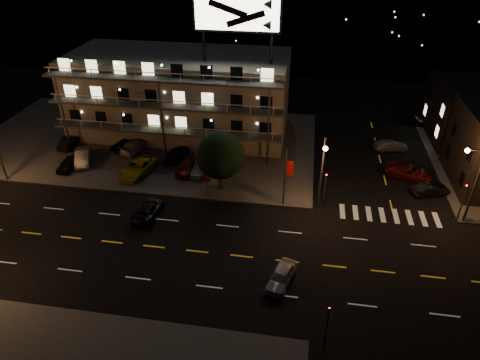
# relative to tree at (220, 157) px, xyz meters

# --- Properties ---
(ground) EXTENTS (140.00, 140.00, 0.00)m
(ground) POSITION_rel_tree_xyz_m (1.92, -10.20, -4.08)
(ground) COLOR black
(ground) RESTS_ON ground
(curb_nw) EXTENTS (44.00, 24.00, 0.15)m
(curb_nw) POSITION_rel_tree_xyz_m (-12.08, 9.80, -4.01)
(curb_nw) COLOR #3E3E3B
(curb_nw) RESTS_ON ground
(motel) EXTENTS (28.00, 13.80, 18.10)m
(motel) POSITION_rel_tree_xyz_m (-8.02, 13.69, 1.26)
(motel) COLOR gray
(motel) RESTS_ON ground
(streetlight_nc) EXTENTS (0.44, 1.92, 8.00)m
(streetlight_nc) POSITION_rel_tree_xyz_m (10.42, -2.26, 0.88)
(streetlight_nc) COLOR #2D2D30
(streetlight_nc) RESTS_ON ground
(streetlight_ne) EXTENTS (1.92, 0.44, 8.00)m
(streetlight_ne) POSITION_rel_tree_xyz_m (24.06, -1.90, 0.88)
(streetlight_ne) COLOR #2D2D30
(streetlight_ne) RESTS_ON ground
(signal_nw) EXTENTS (0.20, 0.27, 4.60)m
(signal_nw) POSITION_rel_tree_xyz_m (10.92, -1.70, -1.51)
(signal_nw) COLOR #2D2D30
(signal_nw) RESTS_ON ground
(signal_sw) EXTENTS (0.20, 0.27, 4.60)m
(signal_sw) POSITION_rel_tree_xyz_m (10.92, -18.69, -1.51)
(signal_sw) COLOR #2D2D30
(signal_sw) RESTS_ON ground
(signal_ne) EXTENTS (0.27, 0.20, 4.60)m
(signal_ne) POSITION_rel_tree_xyz_m (23.92, -1.70, -1.51)
(signal_ne) COLOR #2D2D30
(signal_ne) RESTS_ON ground
(banner_north) EXTENTS (0.83, 0.16, 6.40)m
(banner_north) POSITION_rel_tree_xyz_m (7.01, -1.80, -0.65)
(banner_north) COLOR #2D2D30
(banner_north) RESTS_ON ground
(stop_sign) EXTENTS (0.91, 0.11, 2.61)m
(stop_sign) POSITION_rel_tree_xyz_m (-1.08, -1.63, -2.37)
(stop_sign) COLOR #2D2D30
(stop_sign) RESTS_ON ground
(tree) EXTENTS (5.25, 5.06, 6.62)m
(tree) POSITION_rel_tree_xyz_m (0.00, 0.00, 0.00)
(tree) COLOR black
(tree) RESTS_ON curb_nw
(lot_car_0) EXTENTS (1.70, 3.88, 1.30)m
(lot_car_0) POSITION_rel_tree_xyz_m (-18.31, 1.43, -3.28)
(lot_car_0) COLOR black
(lot_car_0) RESTS_ON curb_nw
(lot_car_1) EXTENTS (3.21, 4.81, 1.50)m
(lot_car_1) POSITION_rel_tree_xyz_m (-17.32, 2.98, -3.18)
(lot_car_1) COLOR #9C9CA2
(lot_car_1) RESTS_ON curb_nw
(lot_car_2) EXTENTS (3.79, 5.92, 1.52)m
(lot_car_2) POSITION_rel_tree_xyz_m (-9.87, 1.65, -3.17)
(lot_car_2) COLOR gold
(lot_car_2) RESTS_ON curb_nw
(lot_car_3) EXTENTS (2.53, 4.60, 1.26)m
(lot_car_3) POSITION_rel_tree_xyz_m (-4.38, 2.89, -3.30)
(lot_car_3) COLOR #63150E
(lot_car_3) RESTS_ON curb_nw
(lot_car_4) EXTENTS (1.82, 3.93, 1.30)m
(lot_car_4) POSITION_rel_tree_xyz_m (-3.10, 2.77, -3.28)
(lot_car_4) COLOR #9C9CA2
(lot_car_4) RESTS_ON curb_nw
(lot_car_5) EXTENTS (1.46, 4.16, 1.37)m
(lot_car_5) POSITION_rel_tree_xyz_m (-20.90, 6.62, -3.25)
(lot_car_5) COLOR black
(lot_car_5) RESTS_ON curb_nw
(lot_car_6) EXTENTS (3.50, 4.97, 1.26)m
(lot_car_6) POSITION_rel_tree_xyz_m (-13.55, 7.30, -3.30)
(lot_car_6) COLOR black
(lot_car_6) RESTS_ON curb_nw
(lot_car_7) EXTENTS (3.28, 5.52, 1.50)m
(lot_car_7) POSITION_rel_tree_xyz_m (-12.13, 7.04, -3.18)
(lot_car_7) COLOR #9C9CA2
(lot_car_7) RESTS_ON curb_nw
(lot_car_8) EXTENTS (2.56, 4.67, 1.50)m
(lot_car_8) POSITION_rel_tree_xyz_m (-6.52, 5.59, -3.18)
(lot_car_8) COLOR black
(lot_car_8) RESTS_ON curb_nw
(lot_car_9) EXTENTS (1.79, 4.12, 1.32)m
(lot_car_9) POSITION_rel_tree_xyz_m (0.31, 6.33, -3.27)
(lot_car_9) COLOR #63150E
(lot_car_9) RESTS_ON curb_nw
(side_car_0) EXTENTS (4.13, 2.67, 1.29)m
(side_car_0) POSITION_rel_tree_xyz_m (22.25, 2.59, -3.44)
(side_car_0) COLOR black
(side_car_0) RESTS_ON ground
(side_car_1) EXTENTS (5.70, 3.99, 1.45)m
(side_car_1) POSITION_rel_tree_xyz_m (20.57, 5.84, -3.36)
(side_car_1) COLOR #63150E
(side_car_1) RESTS_ON ground
(side_car_2) EXTENTS (4.53, 2.62, 1.24)m
(side_car_2) POSITION_rel_tree_xyz_m (19.47, 12.55, -3.46)
(side_car_2) COLOR #9C9CA2
(side_car_2) RESTS_ON ground
(side_car_3) EXTENTS (4.78, 3.49, 1.51)m
(side_car_3) POSITION_rel_tree_xyz_m (23.61, 21.22, -3.32)
(side_car_3) COLOR black
(side_car_3) RESTS_ON ground
(road_car_east) EXTENTS (2.60, 4.29, 1.37)m
(road_car_east) POSITION_rel_tree_xyz_m (7.57, -12.79, -3.40)
(road_car_east) COLOR #9C9CA2
(road_car_east) RESTS_ON ground
(road_car_west) EXTENTS (2.40, 4.81, 1.31)m
(road_car_west) POSITION_rel_tree_xyz_m (-6.14, -5.72, -3.43)
(road_car_west) COLOR black
(road_car_west) RESTS_ON ground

